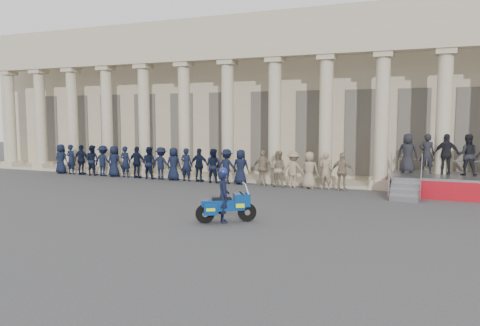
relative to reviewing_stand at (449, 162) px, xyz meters
The scene contains 6 objects.
ground 12.11m from the reviewing_stand, 141.44° to the right, with size 90.00×90.00×0.00m, color #3B3B3D.
building 12.27m from the reviewing_stand, 142.37° to the left, with size 40.00×12.50×9.00m.
officer_rank 12.79m from the reviewing_stand, behind, with size 17.55×0.66×1.75m.
reviewing_stand is the anchor object (origin of this frame).
motorcycle 10.85m from the reviewing_stand, 127.96° to the right, with size 1.71×1.36×1.26m.
rider 10.93m from the reviewing_stand, 128.13° to the right, with size 0.67×0.73×1.77m.
Camera 1 is at (8.87, -14.43, 3.37)m, focal length 35.00 mm.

